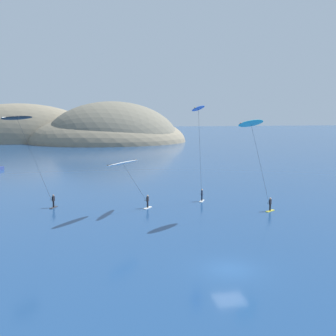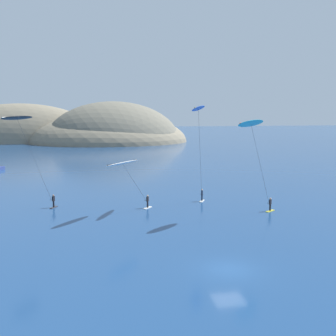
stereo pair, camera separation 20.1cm
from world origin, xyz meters
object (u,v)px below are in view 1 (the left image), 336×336
(kitesurfer_blue, at_px, (199,115))
(kitesurfer_cyan, at_px, (253,130))
(kitesurfer_white, at_px, (125,166))
(kitesurfer_black, at_px, (20,126))

(kitesurfer_blue, distance_m, kitesurfer_cyan, 8.56)
(kitesurfer_cyan, relative_size, kitesurfer_white, 1.47)
(kitesurfer_black, xyz_separation_m, kitesurfer_white, (11.72, -2.51, -4.68))
(kitesurfer_white, bearing_deg, kitesurfer_cyan, -14.57)
(kitesurfer_white, bearing_deg, kitesurfer_black, 167.93)
(kitesurfer_cyan, height_order, kitesurfer_white, kitesurfer_cyan)
(kitesurfer_black, distance_m, kitesurfer_cyan, 26.48)
(kitesurfer_white, bearing_deg, kitesurfer_blue, 20.15)
(kitesurfer_black, bearing_deg, kitesurfer_blue, 2.78)
(kitesurfer_cyan, distance_m, kitesurfer_white, 15.11)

